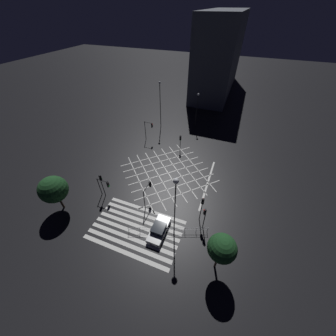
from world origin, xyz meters
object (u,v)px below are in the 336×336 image
street_tree_near (222,248)px  waiting_car (159,229)px  street_lamp_west (160,99)px  traffic_light_nw_main (149,127)px  traffic_light_se_main (205,215)px  traffic_light_se_cross (202,205)px  traffic_light_median_south (148,190)px  traffic_light_sw_cross (101,181)px  street_lamp_far (197,105)px  traffic_light_sw_main (104,185)px  street_tree_far (53,189)px  street_lamp_east (175,193)px  traffic_light_median_north (180,140)px

street_tree_near → waiting_car: size_ratio=1.42×
street_lamp_west → street_tree_near: 31.87m
traffic_light_nw_main → traffic_light_se_main: traffic_light_nw_main is taller
traffic_light_se_cross → traffic_light_median_south: (-7.56, 0.12, -0.40)m
traffic_light_sw_cross → street_lamp_far: bearing=-16.2°
traffic_light_sw_cross → street_tree_near: 17.87m
traffic_light_sw_main → traffic_light_nw_main: (-0.57, 16.10, 0.61)m
traffic_light_se_cross → traffic_light_se_main: (0.59, -0.96, -0.44)m
traffic_light_sw_main → street_tree_far: 6.29m
traffic_light_nw_main → street_lamp_west: size_ratio=0.42×
street_lamp_far → street_tree_near: bearing=-71.2°
traffic_light_se_cross → street_tree_far: 19.18m
traffic_light_nw_main → waiting_car: size_ratio=1.04×
traffic_light_sw_main → traffic_light_median_south: 6.38m
street_lamp_east → street_tree_near: street_lamp_east is taller
traffic_light_se_main → street_tree_far: 19.55m
traffic_light_nw_main → street_lamp_far: size_ratio=0.55×
traffic_light_sw_cross → traffic_light_median_north: traffic_light_sw_cross is taller
traffic_light_nw_main → waiting_car: (10.07, -18.79, -2.45)m
traffic_light_median_north → waiting_car: (3.04, -17.65, -1.75)m
traffic_light_sw_main → street_lamp_far: bearing=74.7°
traffic_light_se_main → street_tree_near: bearing=119.1°
traffic_light_sw_cross → street_lamp_west: street_lamp_west is taller
street_tree_far → traffic_light_sw_cross: bearing=43.8°
traffic_light_sw_main → traffic_light_se_cross: traffic_light_se_cross is taller
traffic_light_median_north → waiting_car: bearing=9.8°
traffic_light_sw_cross → traffic_light_median_south: bearing=-80.6°
street_lamp_west → street_tree_near: bearing=-56.6°
traffic_light_median_north → waiting_car: size_ratio=0.81×
street_tree_far → traffic_light_nw_main: bearing=78.5°
street_tree_near → street_lamp_far: bearing=108.8°
traffic_light_sw_main → street_tree_far: bearing=-139.2°
traffic_light_sw_main → street_tree_near: 17.51m
street_tree_near → street_tree_far: 21.53m
traffic_light_sw_cross → traffic_light_nw_main: size_ratio=0.98×
traffic_light_sw_main → waiting_car: 10.04m
traffic_light_se_main → street_tree_far: size_ratio=0.64×
traffic_light_sw_cross → street_lamp_west: size_ratio=0.41×
traffic_light_nw_main → waiting_car: 21.46m
traffic_light_sw_main → traffic_light_median_south: bearing=10.5°
traffic_light_sw_main → traffic_light_nw_main: traffic_light_nw_main is taller
traffic_light_median_north → street_lamp_west: (-7.07, 7.30, 4.11)m
traffic_light_nw_main → traffic_light_se_main: (15.00, -16.02, -0.47)m
traffic_light_sw_cross → street_tree_near: size_ratio=0.72×
traffic_light_sw_cross → traffic_light_sw_main: size_ratio=1.23×
traffic_light_sw_cross → traffic_light_se_cross: 14.28m
traffic_light_median_south → street_lamp_east: 6.88m
street_lamp_east → street_tree_far: bearing=-170.6°
traffic_light_nw_main → street_lamp_east: bearing=-56.4°
traffic_light_sw_main → traffic_light_se_main: bearing=0.3°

